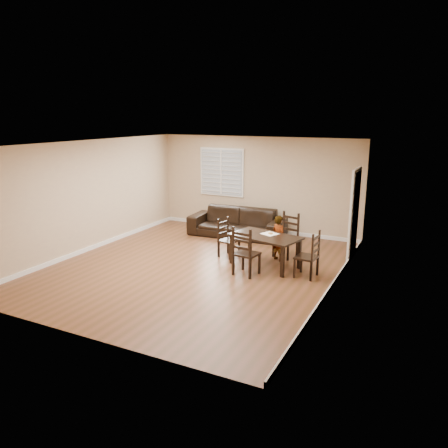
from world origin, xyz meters
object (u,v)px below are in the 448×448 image
at_px(dining_table, 265,239).
at_px(chair_right, 312,257).
at_px(chair_near, 289,236).
at_px(chair_far, 243,254).
at_px(chair_left, 225,239).
at_px(donut, 270,233).
at_px(sofa, 237,223).
at_px(child, 279,238).

xyz_separation_m(dining_table, chair_right, (1.13, -0.25, -0.17)).
distance_m(chair_near, chair_far, 1.79).
bearing_deg(chair_left, donut, -82.33).
xyz_separation_m(chair_near, sofa, (-1.83, 1.03, -0.09)).
distance_m(chair_near, donut, 0.84).
relative_size(dining_table, chair_right, 1.68).
xyz_separation_m(chair_far, chair_right, (1.30, 0.54, -0.03)).
xyz_separation_m(chair_near, donut, (-0.17, -0.79, 0.25)).
distance_m(dining_table, chair_far, 0.83).
bearing_deg(chair_near, chair_right, -37.30).
height_order(child, sofa, child).
bearing_deg(dining_table, chair_far, -89.15).
distance_m(chair_left, donut, 1.22).
xyz_separation_m(chair_right, child, (-1.00, 0.78, 0.08)).
distance_m(chair_near, child, 0.43).
relative_size(chair_near, chair_right, 1.07).
height_order(chair_near, donut, chair_near).
distance_m(chair_far, child, 1.36).
relative_size(chair_near, donut, 9.86).
height_order(child, donut, child).
xyz_separation_m(chair_right, donut, (-1.07, 0.41, 0.28)).
distance_m(child, sofa, 2.25).
relative_size(chair_near, chair_left, 1.15).
relative_size(chair_far, donut, 9.86).
distance_m(donut, sofa, 2.48).
height_order(chair_right, child, child).
height_order(chair_near, chair_far, same).
relative_size(child, sofa, 0.40).
bearing_deg(chair_left, chair_right, -90.18).
bearing_deg(child, chair_right, 170.15).
height_order(chair_far, donut, chair_far).
bearing_deg(chair_far, sofa, -54.87).
relative_size(chair_near, chair_far, 1.00).
bearing_deg(chair_near, chair_far, -87.28).
xyz_separation_m(chair_left, chair_right, (2.24, -0.52, 0.03)).
distance_m(chair_right, donut, 1.18).
height_order(dining_table, donut, donut).
xyz_separation_m(chair_left, donut, (1.17, -0.10, 0.31)).
xyz_separation_m(dining_table, child, (0.13, 0.53, -0.09)).
distance_m(chair_near, chair_right, 1.49).
distance_m(chair_far, chair_right, 1.41).
relative_size(dining_table, child, 1.57).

